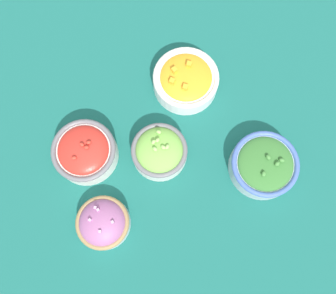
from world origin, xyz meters
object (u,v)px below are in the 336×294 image
(bowl_cherry_tomatoes, at_px, (85,152))
(bowl_squash, at_px, (186,80))
(bowl_lettuce, at_px, (158,150))
(bowl_red_onion, at_px, (103,223))
(bowl_broccoli, at_px, (264,165))

(bowl_cherry_tomatoes, distance_m, bowl_squash, 0.29)
(bowl_lettuce, bearing_deg, bowl_red_onion, 23.09)
(bowl_red_onion, distance_m, bowl_squash, 0.38)
(bowl_cherry_tomatoes, xyz_separation_m, bowl_squash, (-0.29, -0.04, -0.00))
(bowl_lettuce, distance_m, bowl_cherry_tomatoes, 0.17)
(bowl_squash, bearing_deg, bowl_lettuce, 39.16)
(bowl_lettuce, xyz_separation_m, bowl_cherry_tomatoes, (0.15, -0.08, 0.00))
(bowl_broccoli, height_order, bowl_squash, bowl_squash)
(bowl_lettuce, xyz_separation_m, bowl_squash, (-0.14, -0.12, -0.00))
(bowl_lettuce, bearing_deg, bowl_squash, -140.84)
(bowl_broccoli, bearing_deg, bowl_red_onion, -10.84)
(bowl_red_onion, height_order, bowl_squash, bowl_squash)
(bowl_broccoli, xyz_separation_m, bowl_squash, (0.04, -0.27, -0.00))
(bowl_broccoli, distance_m, bowl_squash, 0.27)
(bowl_broccoli, distance_m, bowl_lettuce, 0.24)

